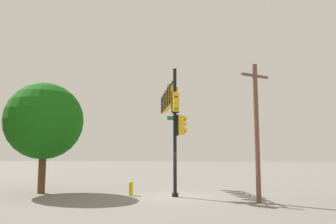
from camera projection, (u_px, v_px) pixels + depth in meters
The scene contains 5 objects.
ground_plane at pixel (175, 197), 17.96m from camera, with size 120.00×120.00×0.00m, color slate.
signal_pole_assembly at pixel (171, 107), 20.73m from camera, with size 6.89×2.08×7.37m.
utility_pole at pixel (257, 128), 16.32m from camera, with size 1.10×1.57×7.04m.
fire_hydrant at pixel (131, 188), 18.49m from camera, with size 0.33×0.24×0.83m.
tree_near at pixel (44, 121), 19.88m from camera, with size 4.75×4.75×6.79m.
Camera 1 is at (-18.39, -0.94, 2.55)m, focal length 34.23 mm.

